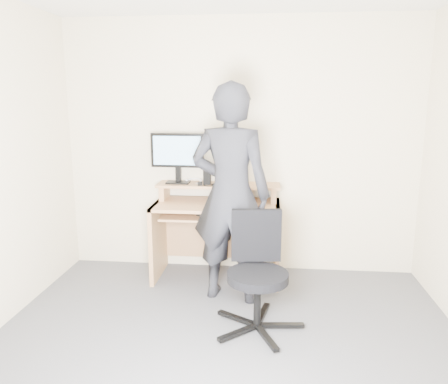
% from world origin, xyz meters
% --- Properties ---
extents(ground, '(3.50, 3.50, 0.00)m').
position_xyz_m(ground, '(0.00, 0.00, 0.00)').
color(ground, '#595A5E').
rests_on(ground, ground).
extents(back_wall, '(3.50, 0.02, 2.50)m').
position_xyz_m(back_wall, '(0.00, 1.75, 1.25)').
color(back_wall, beige).
rests_on(back_wall, ground).
extents(desk, '(1.20, 0.60, 0.91)m').
position_xyz_m(desk, '(-0.20, 1.53, 0.55)').
color(desk, tan).
rests_on(desk, ground).
extents(monitor, '(0.52, 0.14, 0.49)m').
position_xyz_m(monitor, '(-0.60, 1.59, 1.20)').
color(monitor, black).
rests_on(monitor, desk).
extents(external_drive, '(0.08, 0.13, 0.20)m').
position_xyz_m(external_drive, '(-0.31, 1.59, 1.01)').
color(external_drive, black).
rests_on(external_drive, desk).
extents(travel_mug, '(0.11, 0.11, 0.20)m').
position_xyz_m(travel_mug, '(-0.18, 1.59, 1.01)').
color(travel_mug, '#B9B9BE').
rests_on(travel_mug, desk).
extents(smartphone, '(0.11, 0.14, 0.01)m').
position_xyz_m(smartphone, '(0.04, 1.58, 0.92)').
color(smartphone, black).
rests_on(smartphone, desk).
extents(charger, '(0.05, 0.05, 0.03)m').
position_xyz_m(charger, '(-0.37, 1.50, 0.93)').
color(charger, black).
rests_on(charger, desk).
extents(headphones, '(0.19, 0.18, 0.06)m').
position_xyz_m(headphones, '(-0.45, 1.66, 0.92)').
color(headphones, silver).
rests_on(headphones, desk).
extents(keyboard, '(0.49, 0.32, 0.03)m').
position_xyz_m(keyboard, '(-0.14, 1.36, 0.67)').
color(keyboard, black).
rests_on(keyboard, desk).
extents(mouse, '(0.11, 0.09, 0.04)m').
position_xyz_m(mouse, '(0.14, 1.35, 0.77)').
color(mouse, black).
rests_on(mouse, desk).
extents(office_chair, '(0.68, 0.69, 0.88)m').
position_xyz_m(office_chair, '(0.21, 0.55, 0.48)').
color(office_chair, black).
rests_on(office_chair, ground).
extents(person, '(0.75, 0.56, 1.87)m').
position_xyz_m(person, '(-0.03, 1.03, 0.94)').
color(person, black).
rests_on(person, ground).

